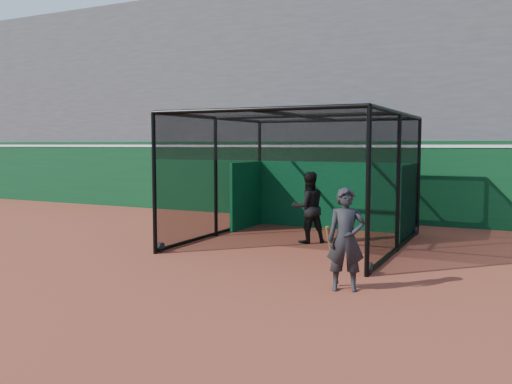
% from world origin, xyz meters
% --- Properties ---
extents(ground, '(120.00, 120.00, 0.00)m').
position_xyz_m(ground, '(0.00, 0.00, 0.00)').
color(ground, brown).
rests_on(ground, ground).
extents(outfield_wall, '(50.00, 0.50, 2.50)m').
position_xyz_m(outfield_wall, '(0.00, 8.50, 1.29)').
color(outfield_wall, '#0A3719').
rests_on(outfield_wall, ground).
extents(grandstand, '(50.00, 7.85, 8.95)m').
position_xyz_m(grandstand, '(0.00, 12.27, 4.48)').
color(grandstand, '#4C4C4F').
rests_on(grandstand, ground).
extents(batting_cage, '(4.80, 5.37, 3.08)m').
position_xyz_m(batting_cage, '(0.36, 4.04, 1.54)').
color(batting_cage, black).
rests_on(batting_cage, ground).
extents(batter, '(1.07, 1.06, 1.74)m').
position_xyz_m(batter, '(0.54, 4.15, 0.87)').
color(batter, black).
rests_on(batter, ground).
extents(on_deck_player, '(0.72, 0.58, 1.69)m').
position_xyz_m(on_deck_player, '(2.63, 0.31, 0.84)').
color(on_deck_player, black).
rests_on(on_deck_player, ground).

